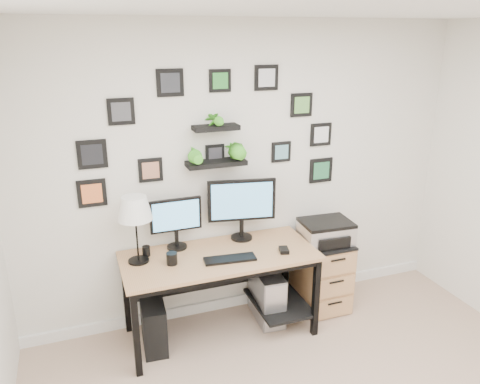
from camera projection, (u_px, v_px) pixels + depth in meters
name	position (u px, v px, depth m)	size (l,w,h in m)	color
room	(246.00, 299.00, 4.50)	(4.00, 4.00, 4.00)	tan
desk	(223.00, 265.00, 3.93)	(1.60, 0.70, 0.75)	tan
monitor_left	(176.00, 220.00, 3.87)	(0.43, 0.17, 0.44)	black
monitor_right	(242.00, 204.00, 4.03)	(0.59, 0.22, 0.55)	black
keyboard	(230.00, 259.00, 3.74)	(0.42, 0.13, 0.02)	black
mouse	(284.00, 250.00, 3.88)	(0.07, 0.11, 0.03)	black
table_lamp	(135.00, 210.00, 3.58)	(0.27, 0.27, 0.55)	black
mug	(172.00, 259.00, 3.67)	(0.09, 0.09, 0.10)	black
pen_cup	(146.00, 251.00, 3.81)	(0.07, 0.07, 0.08)	black
pc_tower_black	(153.00, 324.00, 3.84)	(0.18, 0.41, 0.41)	black
pc_tower_grey	(267.00, 295.00, 4.22)	(0.24, 0.49, 0.47)	gray
file_cabinet	(321.00, 273.00, 4.39)	(0.43, 0.53, 0.67)	tan
printer	(326.00, 232.00, 4.23)	(0.46, 0.38, 0.20)	silver
wall_decor	(216.00, 138.00, 3.85)	(2.27, 0.18, 1.08)	black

